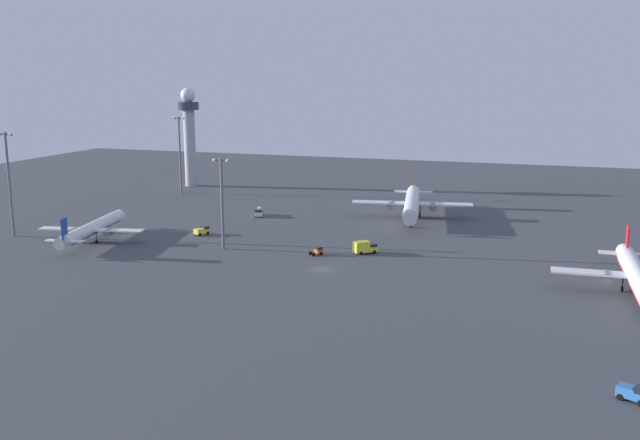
{
  "coord_description": "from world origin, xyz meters",
  "views": [
    {
      "loc": [
        46.92,
        -141.86,
        42.31
      ],
      "look_at": [
        -11.24,
        33.1,
        4.0
      ],
      "focal_mm": 39.22,
      "sensor_mm": 36.0,
      "label": 1
    }
  ],
  "objects_px": {
    "catering_truck": "(365,247)",
    "apron_light_west": "(180,150)",
    "baggage_tractor": "(202,231)",
    "control_tower": "(189,130)",
    "apron_light_east": "(222,197)",
    "apron_light_central": "(9,178)",
    "airplane_taxiway_distant": "(412,203)",
    "airplane_near_gate": "(92,229)",
    "fuel_truck": "(259,212)",
    "cargo_loader": "(634,393)",
    "pushback_tug": "(318,251)",
    "airplane_terminal_side": "(637,276)"
  },
  "relations": [
    {
      "from": "pushback_tug",
      "to": "apron_light_west",
      "type": "bearing_deg",
      "value": -179.28
    },
    {
      "from": "fuel_truck",
      "to": "apron_light_east",
      "type": "xyz_separation_m",
      "value": [
        7.99,
        -40.94,
        11.77
      ]
    },
    {
      "from": "apron_light_central",
      "to": "apron_light_west",
      "type": "xyz_separation_m",
      "value": [
        7.84,
        75.93,
        0.0
      ]
    },
    {
      "from": "baggage_tractor",
      "to": "airplane_near_gate",
      "type": "bearing_deg",
      "value": -121.18
    },
    {
      "from": "baggage_tractor",
      "to": "control_tower",
      "type": "bearing_deg",
      "value": 144.45
    },
    {
      "from": "apron_light_east",
      "to": "airplane_terminal_side",
      "type": "bearing_deg",
      "value": -5.17
    },
    {
      "from": "airplane_near_gate",
      "to": "pushback_tug",
      "type": "bearing_deg",
      "value": -5.87
    },
    {
      "from": "control_tower",
      "to": "pushback_tug",
      "type": "xyz_separation_m",
      "value": [
        81.02,
        -85.84,
        -20.71
      ]
    },
    {
      "from": "airplane_taxiway_distant",
      "to": "apron_light_west",
      "type": "height_order",
      "value": "apron_light_west"
    },
    {
      "from": "airplane_taxiway_distant",
      "to": "cargo_loader",
      "type": "bearing_deg",
      "value": 105.28
    },
    {
      "from": "catering_truck",
      "to": "apron_light_central",
      "type": "distance_m",
      "value": 95.89
    },
    {
      "from": "baggage_tractor",
      "to": "apron_light_west",
      "type": "height_order",
      "value": "apron_light_west"
    },
    {
      "from": "airplane_near_gate",
      "to": "baggage_tractor",
      "type": "height_order",
      "value": "airplane_near_gate"
    },
    {
      "from": "control_tower",
      "to": "catering_truck",
      "type": "distance_m",
      "value": 123.76
    },
    {
      "from": "control_tower",
      "to": "airplane_near_gate",
      "type": "height_order",
      "value": "control_tower"
    },
    {
      "from": "catering_truck",
      "to": "apron_light_west",
      "type": "xyz_separation_m",
      "value": [
        -86.29,
        64.39,
        14.19
      ]
    },
    {
      "from": "control_tower",
      "to": "apron_light_west",
      "type": "bearing_deg",
      "value": -73.09
    },
    {
      "from": "cargo_loader",
      "to": "pushback_tug",
      "type": "bearing_deg",
      "value": -108.37
    },
    {
      "from": "control_tower",
      "to": "catering_truck",
      "type": "height_order",
      "value": "control_tower"
    },
    {
      "from": "airplane_terminal_side",
      "to": "apron_light_central",
      "type": "xyz_separation_m",
      "value": [
        -152.82,
        3.63,
        11.78
      ]
    },
    {
      "from": "airplane_near_gate",
      "to": "apron_light_central",
      "type": "xyz_separation_m",
      "value": [
        -24.09,
        -1.03,
        12.32
      ]
    },
    {
      "from": "catering_truck",
      "to": "apron_light_east",
      "type": "height_order",
      "value": "apron_light_east"
    },
    {
      "from": "fuel_truck",
      "to": "catering_truck",
      "type": "height_order",
      "value": "catering_truck"
    },
    {
      "from": "apron_light_west",
      "to": "control_tower",
      "type": "bearing_deg",
      "value": 106.91
    },
    {
      "from": "airplane_taxiway_distant",
      "to": "apron_light_central",
      "type": "height_order",
      "value": "apron_light_central"
    },
    {
      "from": "fuel_truck",
      "to": "pushback_tug",
      "type": "distance_m",
      "value": 50.55
    },
    {
      "from": "fuel_truck",
      "to": "cargo_loader",
      "type": "height_order",
      "value": "fuel_truck"
    },
    {
      "from": "baggage_tractor",
      "to": "apron_light_central",
      "type": "height_order",
      "value": "apron_light_central"
    },
    {
      "from": "catering_truck",
      "to": "baggage_tractor",
      "type": "xyz_separation_m",
      "value": [
        -46.89,
        5.64,
        -0.4
      ]
    },
    {
      "from": "catering_truck",
      "to": "fuel_truck",
      "type": "bearing_deg",
      "value": -168.05
    },
    {
      "from": "airplane_taxiway_distant",
      "to": "fuel_truck",
      "type": "height_order",
      "value": "airplane_taxiway_distant"
    },
    {
      "from": "airplane_terminal_side",
      "to": "apron_light_west",
      "type": "distance_m",
      "value": 165.79
    },
    {
      "from": "control_tower",
      "to": "baggage_tractor",
      "type": "xyz_separation_m",
      "value": [
        44.46,
        -75.39,
        -20.59
      ]
    },
    {
      "from": "apron_light_east",
      "to": "apron_light_central",
      "type": "bearing_deg",
      "value": -175.4
    },
    {
      "from": "fuel_truck",
      "to": "catering_truck",
      "type": "relative_size",
      "value": 1.13
    },
    {
      "from": "baggage_tractor",
      "to": "cargo_loader",
      "type": "relative_size",
      "value": 1.0
    },
    {
      "from": "catering_truck",
      "to": "apron_light_central",
      "type": "relative_size",
      "value": 0.21
    },
    {
      "from": "airplane_taxiway_distant",
      "to": "cargo_loader",
      "type": "distance_m",
      "value": 121.95
    },
    {
      "from": "cargo_loader",
      "to": "apron_light_east",
      "type": "bearing_deg",
      "value": -98.62
    },
    {
      "from": "airplane_near_gate",
      "to": "pushback_tug",
      "type": "height_order",
      "value": "airplane_near_gate"
    },
    {
      "from": "airplane_terminal_side",
      "to": "pushback_tug",
      "type": "bearing_deg",
      "value": -10.56
    },
    {
      "from": "control_tower",
      "to": "airplane_taxiway_distant",
      "type": "relative_size",
      "value": 0.81
    },
    {
      "from": "airplane_near_gate",
      "to": "apron_light_west",
      "type": "bearing_deg",
      "value": 90.92
    },
    {
      "from": "airplane_near_gate",
      "to": "airplane_taxiway_distant",
      "type": "relative_size",
      "value": 0.76
    },
    {
      "from": "airplane_taxiway_distant",
      "to": "apron_light_east",
      "type": "bearing_deg",
      "value": 45.41
    },
    {
      "from": "control_tower",
      "to": "apron_light_west",
      "type": "xyz_separation_m",
      "value": [
        5.06,
        -16.64,
        -6.0
      ]
    },
    {
      "from": "airplane_taxiway_distant",
      "to": "catering_truck",
      "type": "bearing_deg",
      "value": 77.35
    },
    {
      "from": "baggage_tractor",
      "to": "apron_light_east",
      "type": "height_order",
      "value": "apron_light_east"
    },
    {
      "from": "apron_light_central",
      "to": "pushback_tug",
      "type": "bearing_deg",
      "value": 4.59
    },
    {
      "from": "airplane_terminal_side",
      "to": "apron_light_central",
      "type": "distance_m",
      "value": 153.32
    }
  ]
}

